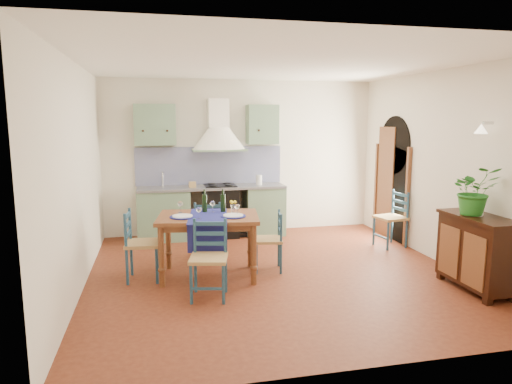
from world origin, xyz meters
TOP-DOWN VIEW (x-y plane):
  - floor at (0.00, 0.00)m, footprint 5.00×5.00m
  - back_wall at (-0.47, 2.29)m, footprint 5.00×0.96m
  - right_wall at (2.50, 0.28)m, footprint 0.26×5.00m
  - left_wall at (-2.50, 0.00)m, footprint 0.04×5.00m
  - ceiling at (0.00, 0.00)m, footprint 5.00×5.00m
  - dining_table at (-0.90, 0.09)m, footprint 1.43×1.11m
  - chair_near at (-0.99, -0.63)m, footprint 0.51×0.51m
  - chair_far at (-0.83, 0.86)m, footprint 0.46×0.46m
  - chair_left at (-1.79, 0.16)m, footprint 0.48×0.48m
  - chair_right at (-0.04, 0.16)m, footprint 0.45×0.45m
  - chair_spare at (2.23, 0.91)m, footprint 0.50×0.50m
  - sideboard at (2.26, -1.11)m, footprint 0.50×1.05m
  - potted_plant at (2.22, -1.03)m, footprint 0.65×0.60m

SIDE VIEW (x-z plane):
  - floor at x=0.00m, z-range 0.00..0.00m
  - chair_right at x=-0.04m, z-range 0.01..0.85m
  - chair_far at x=-0.83m, z-range 0.02..0.91m
  - chair_near at x=-0.99m, z-range 0.02..0.94m
  - chair_spare at x=2.23m, z-range 0.02..0.94m
  - chair_left at x=-1.79m, z-range 0.02..0.95m
  - sideboard at x=2.26m, z-range 0.04..0.98m
  - dining_table at x=-0.90m, z-range 0.16..1.31m
  - back_wall at x=-0.47m, z-range -0.35..2.45m
  - potted_plant at x=2.22m, z-range 0.94..1.54m
  - right_wall at x=2.50m, z-range -0.06..2.74m
  - left_wall at x=-2.50m, z-range 0.00..2.80m
  - ceiling at x=0.00m, z-range 2.80..2.81m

